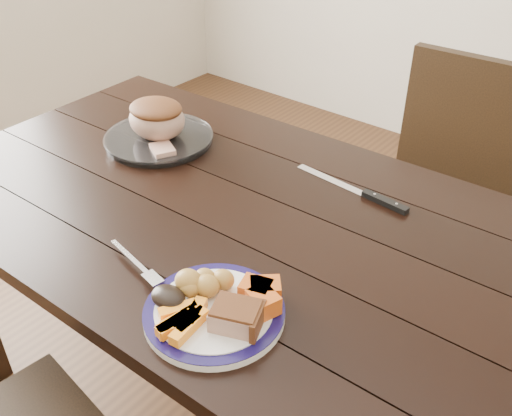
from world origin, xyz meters
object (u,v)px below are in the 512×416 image
Objects in this scene: chair_far at (444,192)px; roast_joint at (157,120)px; fork at (139,266)px; dinner_plate at (214,313)px; carving_knife at (371,196)px; serving_platter at (159,140)px; pork_slice at (236,317)px; dining_table at (236,241)px.

chair_far reaches higher than roast_joint.
dinner_plate is at bearing 12.04° from fork.
serving_platter is at bearing -164.29° from carving_knife.
roast_joint is (0.00, -0.00, 0.06)m from serving_platter.
serving_platter is 1.66× the size of fork.
carving_knife is at bearing 11.50° from roast_joint.
fork reaches higher than dinner_plate.
roast_joint reaches higher than carving_knife.
roast_joint reaches higher than pork_slice.
dinner_plate is 0.53m from carving_knife.
fork is (-0.24, -1.03, 0.25)m from chair_far.
pork_slice is 0.51× the size of roast_joint.
dinner_plate reaches higher than dining_table.
chair_far is 1.05m from dinner_plate.
carving_knife is at bearing 77.47° from fork.
fork is (0.38, -0.41, 0.01)m from serving_platter.
pork_slice is at bearing 10.57° from fork.
fork is 0.55× the size of carving_knife.
serving_platter is 0.76m from pork_slice.
chair_far reaches higher than pork_slice.
dinner_plate is at bearing 85.58° from chair_far.
dining_table is at bearing 70.14° from chair_far.
fork is 1.08× the size of roast_joint.
dining_table is 0.41m from serving_platter.
chair_far is 1.08m from fork.
roast_joint is (-0.64, 0.41, 0.03)m from pork_slice.
chair_far is at bearing 90.95° from pork_slice.
roast_joint reaches higher than serving_platter.
roast_joint is (-0.38, 0.41, 0.05)m from fork.
roast_joint is at bearing 147.31° from pork_slice.
dinner_plate is at bearing -55.46° from dining_table.
chair_far is 1.06m from pork_slice.
serving_platter is at bearing 90.00° from roast_joint.
pork_slice reaches higher than carving_knife.
pork_slice reaches higher than fork.
chair_far reaches higher than carving_knife.
pork_slice is at bearing -48.77° from dining_table.
fork reaches higher than serving_platter.
carving_knife is (0.03, 0.53, -0.00)m from dinner_plate.
chair_far reaches higher than fork.
carving_knife is at bearing 93.36° from pork_slice.
dinner_plate is at bearing -34.88° from serving_platter.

